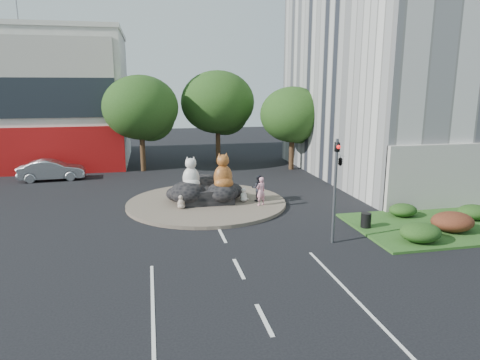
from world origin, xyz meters
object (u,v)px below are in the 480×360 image
at_px(cat_tabby, 223,171).
at_px(parked_car, 52,170).
at_px(kitten_calico, 181,201).
at_px(pedestrian_pink, 261,191).
at_px(cat_white, 191,173).
at_px(pedestrian_dark, 258,188).
at_px(litter_bin, 366,220).
at_px(kitten_white, 244,194).

height_order(cat_tabby, parked_car, cat_tabby).
distance_m(kitten_calico, pedestrian_pink, 4.85).
height_order(cat_white, pedestrian_pink, cat_white).
height_order(kitten_calico, pedestrian_dark, pedestrian_dark).
distance_m(cat_tabby, litter_bin, 9.04).
bearing_deg(cat_white, pedestrian_dark, 5.87).
distance_m(pedestrian_pink, parked_car, 18.05).
bearing_deg(cat_tabby, pedestrian_pink, -37.36).
height_order(kitten_calico, parked_car, parked_car).
xyz_separation_m(cat_white, parked_car, (-10.11, 9.70, -1.30)).
distance_m(kitten_white, pedestrian_pink, 1.40).
relative_size(cat_white, kitten_calico, 2.29).
relative_size(pedestrian_dark, litter_bin, 2.18).
height_order(pedestrian_dark, parked_car, pedestrian_dark).
bearing_deg(cat_tabby, cat_white, 156.64).
bearing_deg(cat_tabby, kitten_calico, -175.24).
bearing_deg(kitten_white, cat_tabby, 135.65).
bearing_deg(kitten_calico, pedestrian_pink, 25.46).
distance_m(cat_white, pedestrian_pink, 4.46).
bearing_deg(cat_tabby, litter_bin, -54.31).
relative_size(cat_white, parked_car, 0.41).
distance_m(cat_tabby, pedestrian_dark, 2.52).
bearing_deg(kitten_calico, cat_tabby, 44.83).
xyz_separation_m(cat_tabby, pedestrian_dark, (2.22, -0.08, -1.19)).
relative_size(cat_tabby, litter_bin, 2.94).
bearing_deg(kitten_white, parked_car, 98.87).
relative_size(parked_car, litter_bin, 6.47).
distance_m(kitten_white, pedestrian_dark, 0.99).
relative_size(kitten_calico, pedestrian_pink, 0.51).
bearing_deg(kitten_white, kitten_calico, 147.01).
height_order(cat_white, pedestrian_dark, cat_white).
relative_size(kitten_calico, parked_car, 0.18).
bearing_deg(parked_car, pedestrian_dark, -129.92).
bearing_deg(kitten_white, pedestrian_dark, -48.73).
relative_size(pedestrian_dark, parked_car, 0.34).
height_order(kitten_white, litter_bin, kitten_white).
bearing_deg(parked_car, cat_tabby, -134.38).
bearing_deg(litter_bin, kitten_calico, 150.28).
xyz_separation_m(kitten_calico, litter_bin, (9.19, -5.24, -0.14)).
distance_m(parked_car, litter_bin, 24.59).
bearing_deg(pedestrian_dark, cat_tabby, 10.06).
relative_size(kitten_white, litter_bin, 1.20).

